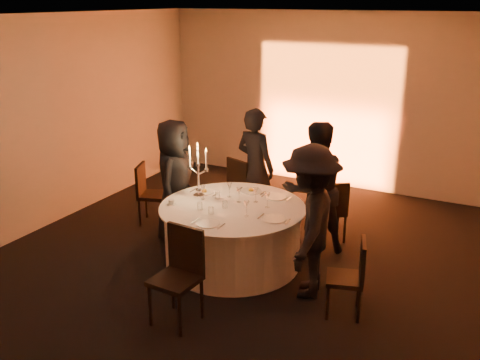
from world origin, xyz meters
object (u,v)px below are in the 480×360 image
at_px(guest_back_left, 255,167).
at_px(guest_right, 310,222).
at_px(chair_back_left, 243,185).
at_px(guest_left, 175,181).
at_px(coffee_cup, 171,202).
at_px(chair_left, 148,190).
at_px(guest_back_right, 314,189).
at_px(chair_back_right, 332,208).
at_px(chair_right, 352,274).
at_px(banquet_table, 233,235).
at_px(candelabra, 198,178).
at_px(chair_front, 180,269).

xyz_separation_m(guest_back_left, guest_right, (1.39, -1.52, 0.00)).
bearing_deg(chair_back_left, guest_left, 82.25).
bearing_deg(coffee_cup, chair_left, 139.48).
xyz_separation_m(guest_back_left, guest_back_right, (1.08, -0.49, 0.01)).
xyz_separation_m(chair_back_right, guest_right, (0.19, -1.44, 0.38)).
distance_m(guest_back_left, coffee_cup, 1.62).
xyz_separation_m(chair_back_left, chair_right, (2.17, -1.76, -0.07)).
xyz_separation_m(chair_back_left, guest_back_left, (0.22, -0.04, 0.33)).
distance_m(banquet_table, guest_left, 1.19).
height_order(guest_back_left, guest_right, guest_right).
relative_size(chair_left, chair_right, 1.06).
distance_m(guest_left, guest_back_right, 1.89).
xyz_separation_m(chair_left, chair_back_right, (2.61, 0.62, -0.02)).
distance_m(guest_back_right, candelabra, 1.49).
xyz_separation_m(guest_back_right, guest_right, (0.32, -1.02, -0.01)).
relative_size(chair_back_left, guest_back_left, 0.55).
bearing_deg(coffee_cup, chair_back_left, 84.03).
relative_size(guest_back_left, guest_right, 1.00).
distance_m(chair_left, guest_back_left, 1.62).
bearing_deg(chair_right, banquet_table, -121.79).
bearing_deg(chair_back_left, chair_left, 51.82).
bearing_deg(coffee_cup, guest_back_left, 75.96).
distance_m(banquet_table, chair_left, 1.82).
xyz_separation_m(chair_right, candelabra, (-2.19, 0.56, 0.55)).
bearing_deg(guest_back_left, coffee_cup, 89.45).
xyz_separation_m(chair_front, guest_back_right, (0.67, 2.12, 0.31)).
relative_size(chair_right, guest_right, 0.49).
height_order(guest_left, candelabra, guest_left).
distance_m(guest_back_right, coffee_cup, 1.82).
distance_m(guest_right, coffee_cup, 1.79).
bearing_deg(guest_right, guest_back_left, -150.01).
relative_size(banquet_table, chair_back_right, 2.06).
bearing_deg(chair_back_left, chair_front, 123.35).
distance_m(chair_back_right, guest_back_left, 1.26).
bearing_deg(chair_front, coffee_cup, 131.44).
bearing_deg(chair_front, candelabra, 118.14).
height_order(coffee_cup, candelabra, candelabra).
bearing_deg(chair_right, chair_back_right, -172.14).
relative_size(chair_back_right, guest_back_right, 0.50).
bearing_deg(guest_back_left, chair_back_right, -170.30).
bearing_deg(chair_front, guest_left, 128.99).
relative_size(chair_back_left, guest_right, 0.55).
bearing_deg(coffee_cup, chair_front, -52.41).
xyz_separation_m(chair_left, coffee_cup, (1.02, -0.87, 0.30)).
bearing_deg(chair_right, chair_back_left, -145.59).
distance_m(chair_right, chair_front, 1.78).
bearing_deg(guest_back_left, candelabra, 91.72).
bearing_deg(chair_left, coffee_cup, -150.61).
xyz_separation_m(banquet_table, chair_back_left, (-0.53, 1.32, 0.16)).
xyz_separation_m(chair_left, guest_back_right, (2.49, 0.21, 0.37)).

